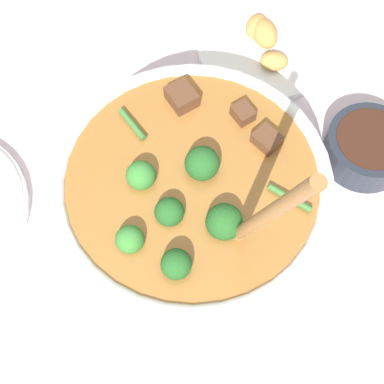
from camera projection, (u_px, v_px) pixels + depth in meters
The scene contains 4 objects.
ground_plane at pixel (192, 218), 0.65m from camera, with size 4.00×4.00×0.00m, color silver.
stew_bowl at pixel (192, 196), 0.59m from camera, with size 0.29×0.29×0.31m.
condiment_bowl at pixel (368, 147), 0.66m from camera, with size 0.11×0.11×0.04m.
food_plate at pixel (265, 44), 0.75m from camera, with size 0.19×0.19×0.04m.
Camera 1 is at (0.17, -0.18, 0.60)m, focal length 50.00 mm.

